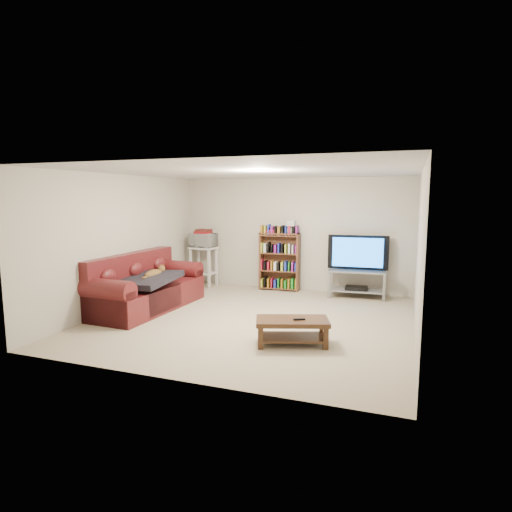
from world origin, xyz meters
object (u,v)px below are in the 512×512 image
at_px(tv_stand, 357,279).
at_px(bookshelf, 279,261).
at_px(sofa, 143,290).
at_px(coffee_table, 292,327).

bearing_deg(tv_stand, bookshelf, 171.38).
relative_size(sofa, tv_stand, 2.07).
xyz_separation_m(coffee_table, bookshelf, (-1.16, 3.24, 0.39)).
distance_m(tv_stand, bookshelf, 1.68).
bearing_deg(sofa, coffee_table, -14.51).
height_order(tv_stand, bookshelf, bookshelf).
relative_size(sofa, coffee_table, 2.17).
distance_m(coffee_table, bookshelf, 3.47).
relative_size(tv_stand, bookshelf, 0.92).
bearing_deg(coffee_table, sofa, 143.92).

